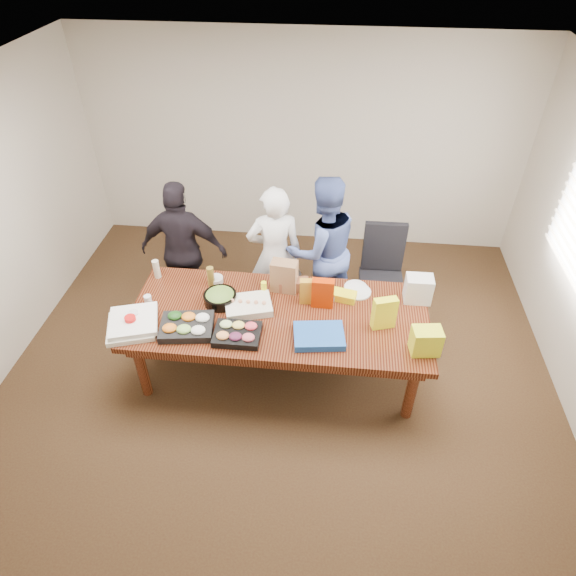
# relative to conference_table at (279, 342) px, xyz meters

# --- Properties ---
(floor) EXTENTS (5.50, 5.00, 0.02)m
(floor) POSITION_rel_conference_table_xyz_m (0.00, 0.00, -0.39)
(floor) COLOR #47301E
(floor) RESTS_ON ground
(ceiling) EXTENTS (5.50, 5.00, 0.02)m
(ceiling) POSITION_rel_conference_table_xyz_m (0.00, 0.00, 2.33)
(ceiling) COLOR white
(ceiling) RESTS_ON wall_back
(wall_back) EXTENTS (5.50, 0.04, 2.70)m
(wall_back) POSITION_rel_conference_table_xyz_m (0.00, 2.50, 0.98)
(wall_back) COLOR beige
(wall_back) RESTS_ON floor
(wall_front) EXTENTS (5.50, 0.04, 2.70)m
(wall_front) POSITION_rel_conference_table_xyz_m (0.00, -2.50, 0.98)
(wall_front) COLOR beige
(wall_front) RESTS_ON floor
(conference_table) EXTENTS (2.80, 1.20, 0.75)m
(conference_table) POSITION_rel_conference_table_xyz_m (0.00, 0.00, 0.00)
(conference_table) COLOR #4C1C0F
(conference_table) RESTS_ON floor
(office_chair) EXTENTS (0.55, 0.55, 1.07)m
(office_chair) POSITION_rel_conference_table_xyz_m (1.01, 0.90, 0.16)
(office_chair) COLOR black
(office_chair) RESTS_ON floor
(person_center) EXTENTS (0.66, 0.50, 1.61)m
(person_center) POSITION_rel_conference_table_xyz_m (-0.15, 0.86, 0.43)
(person_center) COLOR white
(person_center) RESTS_ON floor
(person_right) EXTENTS (1.01, 0.92, 1.68)m
(person_right) POSITION_rel_conference_table_xyz_m (0.35, 0.97, 0.47)
(person_right) COLOR #4A5FA4
(person_right) RESTS_ON floor
(person_left) EXTENTS (0.95, 0.41, 1.60)m
(person_left) POSITION_rel_conference_table_xyz_m (-1.14, 0.85, 0.43)
(person_left) COLOR black
(person_left) RESTS_ON floor
(veggie_tray) EXTENTS (0.51, 0.43, 0.07)m
(veggie_tray) POSITION_rel_conference_table_xyz_m (-0.80, -0.30, 0.41)
(veggie_tray) COLOR black
(veggie_tray) RESTS_ON conference_table
(fruit_tray) EXTENTS (0.41, 0.32, 0.06)m
(fruit_tray) POSITION_rel_conference_table_xyz_m (-0.33, -0.34, 0.41)
(fruit_tray) COLOR black
(fruit_tray) RESTS_ON conference_table
(sheet_cake) EXTENTS (0.50, 0.43, 0.08)m
(sheet_cake) POSITION_rel_conference_table_xyz_m (-0.29, 0.04, 0.41)
(sheet_cake) COLOR silver
(sheet_cake) RESTS_ON conference_table
(salad_bowl) EXTENTS (0.36, 0.36, 0.10)m
(salad_bowl) POSITION_rel_conference_table_xyz_m (-0.58, 0.11, 0.43)
(salad_bowl) COLOR black
(salad_bowl) RESTS_ON conference_table
(chip_bag_blue) EXTENTS (0.48, 0.39, 0.07)m
(chip_bag_blue) POSITION_rel_conference_table_xyz_m (0.39, -0.28, 0.41)
(chip_bag_blue) COLOR #1E55B2
(chip_bag_blue) RESTS_ON conference_table
(chip_bag_red) EXTENTS (0.21, 0.09, 0.30)m
(chip_bag_red) POSITION_rel_conference_table_xyz_m (0.40, 0.16, 0.53)
(chip_bag_red) COLOR #BC2B00
(chip_bag_red) RESTS_ON conference_table
(chip_bag_yellow) EXTENTS (0.23, 0.14, 0.32)m
(chip_bag_yellow) POSITION_rel_conference_table_xyz_m (0.96, -0.06, 0.53)
(chip_bag_yellow) COLOR #F7FA1E
(chip_bag_yellow) RESTS_ON conference_table
(chip_bag_orange) EXTENTS (0.17, 0.08, 0.26)m
(chip_bag_orange) POSITION_rel_conference_table_xyz_m (0.26, 0.20, 0.51)
(chip_bag_orange) COLOR #BF891F
(chip_bag_orange) RESTS_ON conference_table
(mayo_jar) EXTENTS (0.10, 0.10, 0.13)m
(mayo_jar) POSITION_rel_conference_table_xyz_m (0.10, 0.48, 0.44)
(mayo_jar) COLOR beige
(mayo_jar) RESTS_ON conference_table
(mustard_bottle) EXTENTS (0.06, 0.06, 0.16)m
(mustard_bottle) POSITION_rel_conference_table_xyz_m (-0.18, 0.26, 0.45)
(mustard_bottle) COLOR #F7F91A
(mustard_bottle) RESTS_ON conference_table
(dressing_bottle) EXTENTS (0.08, 0.08, 0.22)m
(dressing_bottle) POSITION_rel_conference_table_xyz_m (-0.72, 0.36, 0.48)
(dressing_bottle) COLOR brown
(dressing_bottle) RESTS_ON conference_table
(ranch_bottle) EXTENTS (0.08, 0.08, 0.20)m
(ranch_bottle) POSITION_rel_conference_table_xyz_m (-1.30, 0.43, 0.48)
(ranch_bottle) COLOR beige
(ranch_bottle) RESTS_ON conference_table
(banana_bunch) EXTENTS (0.26, 0.18, 0.08)m
(banana_bunch) POSITION_rel_conference_table_xyz_m (0.60, 0.28, 0.41)
(banana_bunch) COLOR yellow
(banana_bunch) RESTS_ON conference_table
(bread_loaf) EXTENTS (0.31, 0.17, 0.12)m
(bread_loaf) POSITION_rel_conference_table_xyz_m (0.10, 0.38, 0.43)
(bread_loaf) COLOR brown
(bread_loaf) RESTS_ON conference_table
(kraft_bag) EXTENTS (0.27, 0.18, 0.33)m
(kraft_bag) POSITION_rel_conference_table_xyz_m (0.01, 0.37, 0.54)
(kraft_bag) COLOR #8B6140
(kraft_bag) RESTS_ON conference_table
(red_cup) EXTENTS (0.10, 0.10, 0.13)m
(red_cup) POSITION_rel_conference_table_xyz_m (-1.30, -0.33, 0.44)
(red_cup) COLOR red
(red_cup) RESTS_ON conference_table
(clear_cup_a) EXTENTS (0.10, 0.10, 0.12)m
(clear_cup_a) POSITION_rel_conference_table_xyz_m (-1.30, -0.25, 0.44)
(clear_cup_a) COLOR silver
(clear_cup_a) RESTS_ON conference_table
(clear_cup_b) EXTENTS (0.09, 0.09, 0.10)m
(clear_cup_b) POSITION_rel_conference_table_xyz_m (-1.26, 0.01, 0.42)
(clear_cup_b) COLOR white
(clear_cup_b) RESTS_ON conference_table
(pizza_box_lower) EXTENTS (0.53, 0.53, 0.05)m
(pizza_box_lower) POSITION_rel_conference_table_xyz_m (-1.30, -0.34, 0.40)
(pizza_box_lower) COLOR white
(pizza_box_lower) RESTS_ON conference_table
(pizza_box_upper) EXTENTS (0.53, 0.53, 0.05)m
(pizza_box_upper) POSITION_rel_conference_table_xyz_m (-1.28, -0.31, 0.45)
(pizza_box_upper) COLOR white
(pizza_box_upper) RESTS_ON pizza_box_lower
(plate_a) EXTENTS (0.28, 0.28, 0.02)m
(plate_a) POSITION_rel_conference_table_xyz_m (0.74, 0.40, 0.38)
(plate_a) COLOR white
(plate_a) RESTS_ON conference_table
(plate_b) EXTENTS (0.26, 0.26, 0.01)m
(plate_b) POSITION_rel_conference_table_xyz_m (0.72, 0.47, 0.38)
(plate_b) COLOR silver
(plate_b) RESTS_ON conference_table
(dip_bowl_a) EXTENTS (0.18, 0.18, 0.06)m
(dip_bowl_a) POSITION_rel_conference_table_xyz_m (0.49, 0.31, 0.41)
(dip_bowl_a) COLOR beige
(dip_bowl_a) RESTS_ON conference_table
(dip_bowl_b) EXTENTS (0.16, 0.16, 0.06)m
(dip_bowl_b) POSITION_rel_conference_table_xyz_m (-0.69, 0.41, 0.40)
(dip_bowl_b) COLOR silver
(dip_bowl_b) RESTS_ON conference_table
(grocery_bag_white) EXTENTS (0.25, 0.18, 0.27)m
(grocery_bag_white) POSITION_rel_conference_table_xyz_m (1.30, 0.35, 0.51)
(grocery_bag_white) COLOR silver
(grocery_bag_white) RESTS_ON conference_table
(grocery_bag_yellow) EXTENTS (0.27, 0.20, 0.25)m
(grocery_bag_yellow) POSITION_rel_conference_table_xyz_m (1.30, -0.34, 0.50)
(grocery_bag_yellow) COLOR yellow
(grocery_bag_yellow) RESTS_ON conference_table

